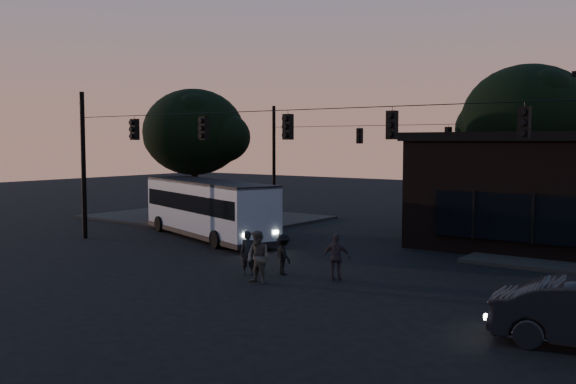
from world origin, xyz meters
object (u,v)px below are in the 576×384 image
Objects in this scene: pedestrian_b at (258,257)px; bus at (208,206)px; pedestrian_d at (284,254)px; pedestrian_a at (248,253)px; pedestrian_c at (336,257)px.

bus is at bearing 148.49° from pedestrian_b.
pedestrian_b is at bearing -17.53° from bus.
pedestrian_d is at bearing 103.12° from pedestrian_b.
pedestrian_b is 1.82m from pedestrian_d.
bus is 6.52× the size of pedestrian_a.
bus is 5.75× the size of pedestrian_b.
pedestrian_a reaches higher than pedestrian_d.
pedestrian_d is (8.61, -5.01, -0.90)m from bus.
pedestrian_d is at bearing -10.10° from bus.
pedestrian_b is 1.10× the size of pedestrian_c.
pedestrian_b is at bearing -71.98° from pedestrian_a.
pedestrian_b reaches higher than pedestrian_c.
bus is 9.64m from pedestrian_a.
pedestrian_b is 1.22× the size of pedestrian_d.
pedestrian_d is (1.01, 0.86, -0.06)m from pedestrian_a.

